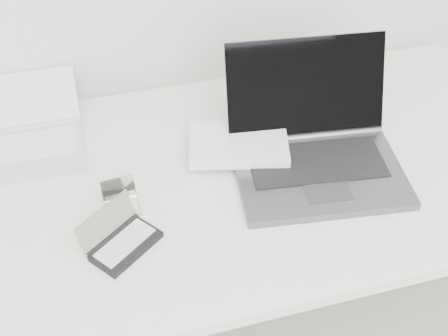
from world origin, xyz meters
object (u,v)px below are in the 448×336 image
object	(u,v)px
desk	(231,187)
netbook_open_white	(28,137)
laptop_large	(298,148)
palmtop_charcoal	(121,240)

from	to	relation	value
desk	netbook_open_white	size ratio (longest dim) A/B	4.55
laptop_large	netbook_open_white	size ratio (longest dim) A/B	1.49
laptop_large	palmtop_charcoal	world-z (taller)	laptop_large
desk	laptop_large	size ratio (longest dim) A/B	3.06
netbook_open_white	palmtop_charcoal	size ratio (longest dim) A/B	1.92
desk	netbook_open_white	world-z (taller)	netbook_open_white
desk	palmtop_charcoal	xyz separation A→B (m)	(-0.29, -0.15, 0.06)
laptop_large	netbook_open_white	bearing A→B (deg)	165.92
palmtop_charcoal	desk	bearing A→B (deg)	-8.71
palmtop_charcoal	laptop_large	bearing A→B (deg)	-18.14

